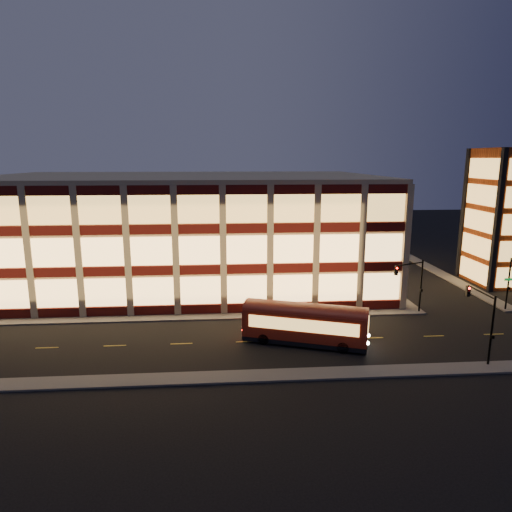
{
  "coord_description": "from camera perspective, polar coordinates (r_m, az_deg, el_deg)",
  "views": [
    {
      "loc": [
        1.82,
        -45.66,
        16.68
      ],
      "look_at": [
        5.96,
        8.0,
        5.13
      ],
      "focal_mm": 32.0,
      "sensor_mm": 36.0,
      "label": 1
    }
  ],
  "objects": [
    {
      "name": "sidewalk_office_east",
      "position": [
        68.2,
        13.84,
        -2.34
      ],
      "size": [
        2.0,
        30.0,
        0.15
      ],
      "primitive_type": "cube",
      "color": "#514F4C",
      "rests_on": "ground"
    },
    {
      "name": "sidewalk_office_south",
      "position": [
        49.76,
        -9.8,
        -7.56
      ],
      "size": [
        54.0,
        2.0,
        0.15
      ],
      "primitive_type": "cube",
      "color": "#514F4C",
      "rests_on": "ground"
    },
    {
      "name": "traffic_signal_near",
      "position": [
        42.74,
        26.49,
        -6.28
      ],
      "size": [
        0.32,
        4.45,
        6.0
      ],
      "color": "black",
      "rests_on": "ground"
    },
    {
      "name": "stair_tower",
      "position": [
        69.52,
        28.98,
        4.25
      ],
      "size": [
        8.6,
        8.6,
        18.0
      ],
      "color": "#8C3814",
      "rests_on": "ground"
    },
    {
      "name": "office_building",
      "position": [
        63.46,
        -8.66,
        3.43
      ],
      "size": [
        50.45,
        30.45,
        14.5
      ],
      "color": "tan",
      "rests_on": "ground"
    },
    {
      "name": "sidewalk_near",
      "position": [
        36.69,
        -7.01,
        -14.9
      ],
      "size": [
        100.0,
        2.0,
        0.15
      ],
      "primitive_type": "cube",
      "color": "#514F4C",
      "rests_on": "ground"
    },
    {
      "name": "trolley_bus",
      "position": [
        42.23,
        6.15,
        -8.15
      ],
      "size": [
        11.48,
        6.42,
        3.79
      ],
      "rotation": [
        0.0,
        0.0,
        -0.35
      ],
      "color": "maroon",
      "rests_on": "ground"
    },
    {
      "name": "traffic_signal_far",
      "position": [
        51.77,
        18.95,
        -2.61
      ],
      "size": [
        3.79,
        1.87,
        6.0
      ],
      "color": "black",
      "rests_on": "ground"
    },
    {
      "name": "ground",
      "position": [
        48.65,
        -6.35,
        -8.02
      ],
      "size": [
        200.0,
        200.0,
        0.0
      ],
      "primitive_type": "plane",
      "color": "black",
      "rests_on": "ground"
    },
    {
      "name": "sidewalk_tower_west",
      "position": [
        72.37,
        22.15,
        -2.06
      ],
      "size": [
        2.0,
        30.0,
        0.15
      ],
      "primitive_type": "cube",
      "color": "#514F4C",
      "rests_on": "ground"
    }
  ]
}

